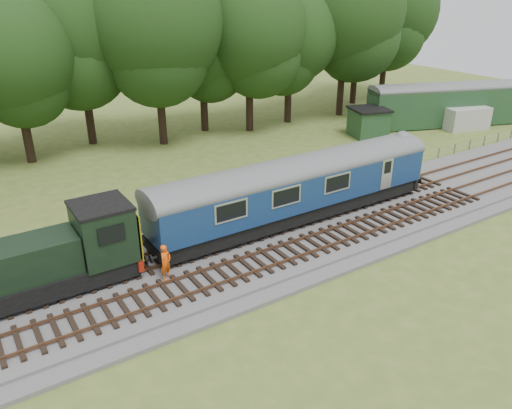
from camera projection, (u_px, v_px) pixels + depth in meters
ground at (231, 259)px, 25.98m from camera, size 120.00×120.00×0.00m
ballast at (231, 256)px, 25.90m from camera, size 70.00×7.00×0.35m
track_north at (218, 241)px, 26.88m from camera, size 67.20×2.40×0.21m
track_south at (247, 266)px, 24.58m from camera, size 67.20×2.40×0.21m
fence at (193, 227)px, 29.42m from camera, size 64.00×0.12×1.00m
tree_line at (102, 150)px, 42.81m from camera, size 70.00×8.00×18.00m
dmu_railcar at (297, 184)px, 28.59m from camera, size 18.05×2.86×3.88m
shunter_loco at (44, 261)px, 21.94m from camera, size 8.91×2.60×3.38m
worker at (166, 262)px, 23.30m from camera, size 0.78×0.70×1.78m
parked_coach at (449, 102)px, 49.12m from camera, size 16.23×8.25×4.15m
shed at (368, 122)px, 45.99m from camera, size 4.01×4.01×2.63m
caravan at (466, 118)px, 48.39m from camera, size 4.73×3.10×2.12m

